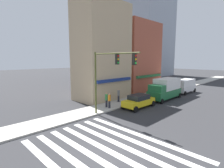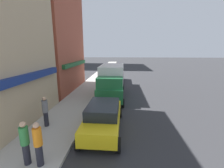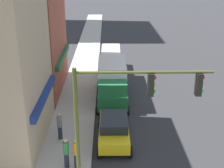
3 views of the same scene
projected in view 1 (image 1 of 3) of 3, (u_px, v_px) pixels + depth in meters
ground_plane at (109, 151)px, 11.16m from camera, size 200.00×200.00×0.00m
sidewalk_left at (53, 121)px, 16.38m from camera, size 120.00×3.00×0.15m
crosswalk_stripes at (109, 151)px, 11.16m from camera, size 7.10×10.80×0.01m
storefront_row at (121, 55)px, 28.09m from camera, size 16.39×5.30×13.70m
tower_distant at (145, 18)px, 61.51m from camera, size 17.73×14.97×40.42m
traffic_signal at (109, 70)px, 16.57m from camera, size 0.32×5.64×6.55m
sedan_yellow at (139, 101)px, 21.07m from camera, size 4.42×2.02×1.59m
box_truck_green at (165, 88)px, 25.47m from camera, size 6.21×2.42×3.04m
van_white at (185, 85)px, 30.41m from camera, size 5.04×2.22×2.34m
pedestrian_green_top at (106, 99)px, 20.78m from camera, size 0.32×0.32×1.77m
pedestrian_orange_vest at (109, 100)px, 20.39m from camera, size 0.32×0.32×1.77m
pedestrian_grey_coat at (119, 95)px, 23.37m from camera, size 0.32×0.32×1.77m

